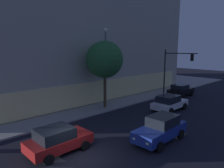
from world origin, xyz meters
The scene contains 9 objects.
ground_plane centered at (0.00, 0.00, 0.00)m, with size 120.00×120.00×0.00m, color black.
modern_building centered at (11.26, 21.27, 9.70)m, with size 32.06×24.77×19.54m.
traffic_light_far_corner centered at (19.46, 5.25, 4.30)m, with size 0.47×4.62×6.23m.
street_lamp_sidewalk centered at (8.54, 7.20, 5.45)m, with size 0.44×0.44×8.53m.
sidewalk_tree centered at (8.19, 6.97, 5.35)m, with size 3.93×3.93×7.18m.
car_red centered at (-0.42, 1.71, 0.82)m, with size 4.11×2.26×1.62m.
car_blue centered at (5.71, -1.83, 0.90)m, with size 4.59×2.07×1.79m.
car_white centered at (12.73, 1.74, 0.85)m, with size 4.46×2.16×1.65m.
car_black centered at (19.95, 4.36, 0.84)m, with size 4.12×2.21×1.64m.
Camera 1 is at (-6.44, -9.62, 6.47)m, focal length 33.37 mm.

